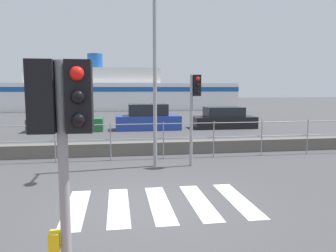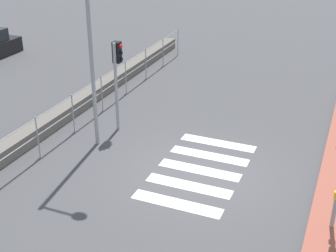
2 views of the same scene
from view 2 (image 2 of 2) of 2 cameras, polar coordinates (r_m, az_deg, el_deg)
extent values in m
plane|color=#424244|center=(13.33, 3.61, -5.77)|extent=(160.00, 160.00, 0.00)
cube|color=silver|center=(12.06, 1.06, -9.44)|extent=(0.45, 2.40, 0.01)
cube|color=silver|center=(12.76, 2.56, -7.28)|extent=(0.45, 2.40, 0.01)
cube|color=silver|center=(13.48, 3.89, -5.36)|extent=(0.45, 2.40, 0.01)
cube|color=silver|center=(14.23, 5.07, -3.62)|extent=(0.45, 2.40, 0.01)
cube|color=silver|center=(14.99, 6.13, -2.07)|extent=(0.45, 2.40, 0.01)
cube|color=#605B54|center=(15.65, -15.92, -0.74)|extent=(23.08, 0.55, 0.49)
cylinder|color=gray|center=(14.73, -13.69, 2.26)|extent=(20.77, 0.03, 0.03)
cylinder|color=gray|center=(14.94, -13.48, 0.38)|extent=(20.77, 0.03, 0.03)
cylinder|color=gray|center=(14.30, -15.59, -1.36)|extent=(0.04, 0.04, 1.34)
cylinder|color=gray|center=(15.67, -11.50, 1.52)|extent=(0.04, 0.04, 1.34)
cylinder|color=gray|center=(17.13, -8.07, 3.91)|extent=(0.04, 0.04, 1.34)
cylinder|color=gray|center=(18.67, -5.18, 5.91)|extent=(0.04, 0.04, 1.34)
cylinder|color=gray|center=(20.27, -2.72, 7.59)|extent=(0.04, 0.04, 1.34)
cylinder|color=gray|center=(21.91, -0.61, 9.01)|extent=(0.04, 0.04, 1.34)
cylinder|color=gray|center=(23.59, 1.22, 10.21)|extent=(0.04, 0.04, 1.34)
cylinder|color=gray|center=(15.32, -6.34, 4.65)|extent=(0.10, 0.10, 2.98)
cube|color=black|center=(15.10, -6.24, 8.94)|extent=(0.24, 0.24, 0.68)
sphere|color=red|center=(14.97, -5.80, 9.66)|extent=(0.13, 0.13, 0.13)
sphere|color=black|center=(15.03, -5.77, 8.88)|extent=(0.13, 0.13, 0.13)
sphere|color=black|center=(15.09, -5.73, 8.12)|extent=(0.13, 0.13, 0.13)
cylinder|color=gray|center=(13.82, -9.51, 10.73)|extent=(0.12, 0.12, 6.93)
camera|label=1|loc=(11.52, 37.26, -2.37)|focal=35.00mm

